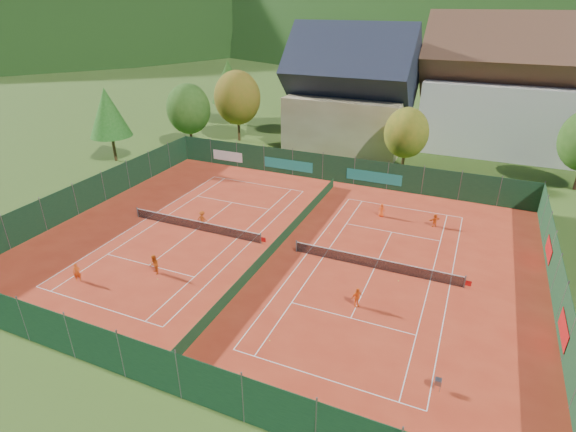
# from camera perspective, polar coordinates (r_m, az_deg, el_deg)

# --- Properties ---
(ground) EXTENTS (600.00, 600.00, 0.00)m
(ground) POSITION_cam_1_polar(r_m,az_deg,el_deg) (36.97, -1.23, -4.06)
(ground) COLOR #34531A
(ground) RESTS_ON ground
(clay_pad) EXTENTS (40.00, 32.00, 0.01)m
(clay_pad) POSITION_cam_1_polar(r_m,az_deg,el_deg) (36.96, -1.23, -4.03)
(clay_pad) COLOR #B5311A
(clay_pad) RESTS_ON ground
(court_markings_left) EXTENTS (11.03, 23.83, 0.00)m
(court_markings_left) POSITION_cam_1_polar(r_m,az_deg,el_deg) (40.55, -11.58, -1.71)
(court_markings_left) COLOR white
(court_markings_left) RESTS_ON ground
(court_markings_right) EXTENTS (11.03, 23.83, 0.00)m
(court_markings_right) POSITION_cam_1_polar(r_m,az_deg,el_deg) (34.86, 10.91, -6.55)
(court_markings_right) COLOR white
(court_markings_right) RESTS_ON ground
(tennis_net_left) EXTENTS (13.30, 0.10, 1.02)m
(tennis_net_left) POSITION_cam_1_polar(r_m,az_deg,el_deg) (40.24, -11.46, -1.12)
(tennis_net_left) COLOR #59595B
(tennis_net_left) RESTS_ON ground
(tennis_net_right) EXTENTS (13.30, 0.10, 1.02)m
(tennis_net_right) POSITION_cam_1_polar(r_m,az_deg,el_deg) (34.57, 11.23, -5.90)
(tennis_net_right) COLOR #59595B
(tennis_net_right) RESTS_ON ground
(court_divider) EXTENTS (0.03, 28.80, 1.00)m
(court_divider) POSITION_cam_1_polar(r_m,az_deg,el_deg) (36.71, -1.24, -3.36)
(court_divider) COLOR #153A1E
(court_divider) RESTS_ON ground
(fence_north) EXTENTS (40.00, 0.10, 3.00)m
(fence_north) POSITION_cam_1_polar(r_m,az_deg,el_deg) (50.13, 5.90, 5.97)
(fence_north) COLOR #143820
(fence_north) RESTS_ON ground
(fence_south) EXTENTS (40.00, 0.04, 3.00)m
(fence_south) POSITION_cam_1_polar(r_m,az_deg,el_deg) (25.26, -17.23, -17.67)
(fence_south) COLOR #153A22
(fence_south) RESTS_ON ground
(fence_west) EXTENTS (0.04, 32.00, 3.00)m
(fence_west) POSITION_cam_1_polar(r_m,az_deg,el_deg) (47.42, -23.85, 2.67)
(fence_west) COLOR #12321C
(fence_west) RESTS_ON ground
(fence_east) EXTENTS (0.09, 32.00, 3.00)m
(fence_east) POSITION_cam_1_polar(r_m,az_deg,el_deg) (34.35, 31.13, -7.87)
(fence_east) COLOR #14371E
(fence_east) RESTS_ON ground
(chalet) EXTENTS (16.20, 12.00, 16.00)m
(chalet) POSITION_cam_1_polar(r_m,az_deg,el_deg) (62.45, 7.93, 14.75)
(chalet) COLOR #C8BA8D
(chalet) RESTS_ON ground
(hotel_block_a) EXTENTS (21.60, 11.00, 17.25)m
(hotel_block_a) POSITION_cam_1_polar(r_m,az_deg,el_deg) (66.08, 26.02, 13.75)
(hotel_block_a) COLOR silver
(hotel_block_a) RESTS_ON ground
(tree_west_front) EXTENTS (5.72, 5.72, 8.69)m
(tree_west_front) POSITION_cam_1_polar(r_m,az_deg,el_deg) (61.92, -12.53, 13.14)
(tree_west_front) COLOR #49311A
(tree_west_front) RESTS_ON ground
(tree_west_mid) EXTENTS (6.44, 6.44, 9.78)m
(tree_west_mid) POSITION_cam_1_polar(r_m,az_deg,el_deg) (64.61, -6.46, 14.70)
(tree_west_mid) COLOR #473219
(tree_west_mid) RESTS_ON ground
(tree_west_back) EXTENTS (5.60, 5.60, 10.00)m
(tree_west_back) POSITION_cam_1_polar(r_m,az_deg,el_deg) (74.27, -7.57, 16.62)
(tree_west_back) COLOR #4C361B
(tree_west_back) RESTS_ON ground
(tree_center) EXTENTS (5.01, 5.01, 7.60)m
(tree_center) POSITION_cam_1_polar(r_m,az_deg,el_deg) (53.42, 14.80, 10.16)
(tree_center) COLOR #483319
(tree_center) RESTS_ON ground
(tree_west_side) EXTENTS (5.04, 5.04, 9.00)m
(tree_west_side) POSITION_cam_1_polar(r_m,az_deg,el_deg) (59.63, -21.91, 12.10)
(tree_west_side) COLOR #4D361B
(tree_west_side) RESTS_ON ground
(mountain_backdrop) EXTENTS (820.00, 530.00, 242.00)m
(mountain_backdrop) POSITION_cam_1_polar(r_m,az_deg,el_deg) (269.34, 26.45, 10.79)
(mountain_backdrop) COLOR black
(mountain_backdrop) RESTS_ON ground
(ball_hopper) EXTENTS (0.34, 0.34, 0.80)m
(ball_hopper) POSITION_cam_1_polar(r_m,az_deg,el_deg) (25.98, 18.53, -19.31)
(ball_hopper) COLOR slate
(ball_hopper) RESTS_ON ground
(loose_ball_0) EXTENTS (0.07, 0.07, 0.07)m
(loose_ball_0) POSITION_cam_1_polar(r_m,az_deg,el_deg) (34.33, -16.22, -7.70)
(loose_ball_0) COLOR #CCD833
(loose_ball_0) RESTS_ON ground
(loose_ball_1) EXTENTS (0.07, 0.07, 0.07)m
(loose_ball_1) POSITION_cam_1_polar(r_m,az_deg,el_deg) (27.83, -2.35, -15.52)
(loose_ball_1) COLOR #CCD833
(loose_ball_1) RESTS_ON ground
(loose_ball_2) EXTENTS (0.07, 0.07, 0.07)m
(loose_ball_2) POSITION_cam_1_polar(r_m,az_deg,el_deg) (39.29, 5.29, -2.16)
(loose_ball_2) COLOR #CCD833
(loose_ball_2) RESTS_ON ground
(loose_ball_3) EXTENTS (0.07, 0.07, 0.07)m
(loose_ball_3) POSITION_cam_1_polar(r_m,az_deg,el_deg) (44.93, -3.07, 1.67)
(loose_ball_3) COLOR #CCD833
(loose_ball_3) RESTS_ON ground
(loose_ball_4) EXTENTS (0.07, 0.07, 0.07)m
(loose_ball_4) POSITION_cam_1_polar(r_m,az_deg,el_deg) (33.76, 13.86, -8.01)
(loose_ball_4) COLOR #CCD833
(loose_ball_4) RESTS_ON ground
(player_left_near) EXTENTS (0.61, 0.58, 1.41)m
(player_left_near) POSITION_cam_1_polar(r_m,az_deg,el_deg) (35.90, -25.22, -6.47)
(player_left_near) COLOR #D34A12
(player_left_near) RESTS_ON ground
(player_left_mid) EXTENTS (0.96, 0.93, 1.56)m
(player_left_mid) POSITION_cam_1_polar(r_m,az_deg,el_deg) (34.68, -16.63, -5.93)
(player_left_mid) COLOR #D35312
(player_left_mid) RESTS_ON ground
(player_left_far) EXTENTS (0.98, 0.58, 1.49)m
(player_left_far) POSITION_cam_1_polar(r_m,az_deg,el_deg) (40.75, -10.83, -0.33)
(player_left_far) COLOR #D14B12
(player_left_far) RESTS_ON ground
(player_right_near) EXTENTS (0.81, 0.86, 1.43)m
(player_right_near) POSITION_cam_1_polar(r_m,az_deg,el_deg) (30.36, 8.75, -10.17)
(player_right_near) COLOR orange
(player_right_near) RESTS_ON ground
(player_right_far_a) EXTENTS (0.64, 0.42, 1.29)m
(player_right_far_a) POSITION_cam_1_polar(r_m,az_deg,el_deg) (42.79, 11.80, 0.75)
(player_right_far_a) COLOR #F34C15
(player_right_far_a) RESTS_ON ground
(player_right_far_b) EXTENTS (1.06, 1.03, 1.21)m
(player_right_far_b) POSITION_cam_1_polar(r_m,az_deg,el_deg) (42.12, 18.14, -0.53)
(player_right_far_b) COLOR #E55514
(player_right_far_b) RESTS_ON ground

